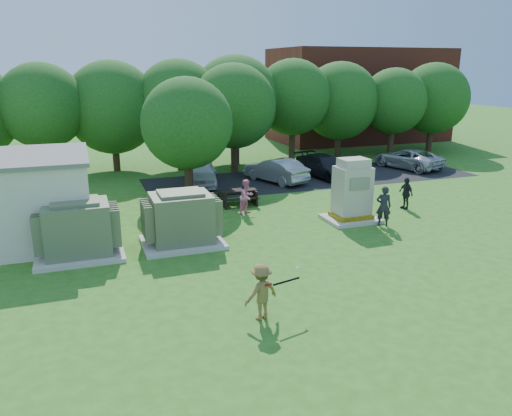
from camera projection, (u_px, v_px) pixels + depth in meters
name	position (u px, v px, depth m)	size (l,w,h in m)	color
ground	(298.00, 280.00, 15.85)	(120.00, 120.00, 0.00)	#2D6619
brick_building	(358.00, 95.00, 45.01)	(15.00, 8.00, 8.00)	maroon
parking_strip	(312.00, 177.00, 30.34)	(20.00, 6.00, 0.01)	#232326
transformer_left	(78.00, 230.00, 17.57)	(3.00, 2.40, 2.07)	beige
transformer_right	(182.00, 220.00, 18.76)	(3.00, 2.40, 2.07)	beige
generator_cabinet	(352.00, 194.00, 21.60)	(2.26, 1.85, 2.76)	beige
picnic_table	(238.00, 195.00, 24.25)	(1.78, 1.34, 0.76)	black
batter	(261.00, 292.00, 13.22)	(1.01, 0.58, 1.56)	brown
person_by_generator	(384.00, 206.00, 20.98)	(0.63, 0.41, 1.73)	black
person_at_picnic	(247.00, 197.00, 22.72)	(0.78, 0.61, 1.61)	pink
person_walking_right	(406.00, 193.00, 23.55)	(0.88, 0.37, 1.51)	black
car_white	(201.00, 173.00, 28.27)	(1.67, 4.16, 1.42)	silver
car_silver_a	(276.00, 170.00, 29.03)	(1.48, 4.23, 1.39)	#A5A5A9
car_dark	(325.00, 166.00, 30.27)	(1.87, 4.59, 1.33)	black
car_silver_b	(408.00, 159.00, 32.89)	(2.17, 4.70, 1.31)	silver
batting_equipment	(285.00, 280.00, 13.31)	(1.17, 0.50, 0.26)	black
tree_row	(206.00, 104.00, 32.03)	(41.30, 13.30, 7.30)	#47301E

